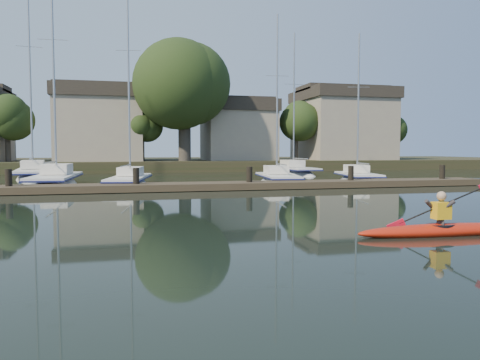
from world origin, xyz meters
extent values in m
plane|color=black|center=(0.00, 0.00, 0.00)|extent=(160.00, 160.00, 0.00)
ellipsoid|color=#B6260E|center=(4.40, -0.30, 0.11)|extent=(4.85, 0.83, 0.36)
cylinder|color=black|center=(4.24, -0.30, 0.23)|extent=(0.75, 0.75, 0.10)
imported|color=#2C272B|center=(4.24, -0.30, 0.61)|extent=(0.26, 0.39, 1.05)
cube|color=gold|center=(4.24, -0.30, 0.62)|extent=(0.42, 0.32, 0.43)
sphere|color=tan|center=(4.24, -0.30, 0.99)|extent=(0.24, 0.24, 0.24)
cube|color=#483D29|center=(0.00, 14.00, 0.20)|extent=(34.00, 2.00, 0.35)
cylinder|color=black|center=(-9.00, 14.00, 0.30)|extent=(0.32, 0.32, 1.80)
cylinder|color=black|center=(-3.00, 14.00, 0.30)|extent=(0.32, 0.32, 1.80)
cylinder|color=black|center=(3.00, 14.00, 0.30)|extent=(0.32, 0.32, 1.80)
cylinder|color=black|center=(9.00, 14.00, 0.30)|extent=(0.32, 0.32, 1.80)
cylinder|color=black|center=(15.00, 14.00, 0.30)|extent=(0.32, 0.32, 1.80)
ellipsoid|color=silver|center=(-7.55, 18.74, -0.37)|extent=(2.54, 9.08, 2.01)
cube|color=silver|center=(-7.55, 18.74, 0.58)|extent=(2.38, 7.46, 0.15)
cube|color=navy|center=(-7.55, 18.74, 0.50)|extent=(2.47, 7.64, 0.08)
cube|color=silver|center=(-7.53, 19.28, 0.98)|extent=(1.57, 2.57, 0.58)
cylinder|color=#9EA0A5|center=(-7.54, 19.01, 7.00)|extent=(0.13, 0.13, 12.72)
cylinder|color=#9EA0A5|center=(-7.59, 17.39, 1.43)|extent=(0.20, 3.43, 0.08)
cylinder|color=#9EA0A5|center=(-7.54, 19.01, 8.52)|extent=(1.70, 0.09, 0.03)
ellipsoid|color=silver|center=(-3.32, 17.77, -0.32)|extent=(3.19, 8.42, 1.74)
cube|color=silver|center=(-3.32, 17.77, 0.50)|extent=(2.87, 6.94, 0.13)
cube|color=navy|center=(-3.32, 17.77, 0.43)|extent=(2.96, 7.12, 0.07)
cube|color=silver|center=(-3.24, 18.25, 0.84)|extent=(1.63, 2.47, 0.50)
cylinder|color=#9EA0A5|center=(-3.28, 18.01, 6.48)|extent=(0.11, 0.11, 11.87)
cylinder|color=#9EA0A5|center=(-3.51, 16.55, 1.23)|extent=(0.56, 3.10, 0.07)
cylinder|color=#9EA0A5|center=(-3.28, 18.01, 7.91)|extent=(1.45, 0.26, 0.03)
ellipsoid|color=silver|center=(5.81, 17.71, -0.32)|extent=(2.70, 7.45, 1.73)
cube|color=silver|center=(5.81, 17.71, 0.50)|extent=(2.46, 6.14, 0.13)
cube|color=navy|center=(5.81, 17.71, 0.43)|extent=(2.55, 6.29, 0.07)
cube|color=silver|center=(5.85, 18.14, 0.84)|extent=(1.49, 2.17, 0.50)
cylinder|color=#9EA0A5|center=(5.83, 17.92, 5.56)|extent=(0.11, 0.11, 10.02)
cylinder|color=#9EA0A5|center=(5.69, 16.62, 1.23)|extent=(0.37, 2.76, 0.07)
cylinder|color=#9EA0A5|center=(5.83, 17.92, 6.76)|extent=(1.45, 0.19, 0.03)
ellipsoid|color=silver|center=(11.46, 17.82, -0.32)|extent=(3.08, 6.67, 1.74)
cube|color=silver|center=(11.46, 17.82, 0.50)|extent=(2.78, 5.52, 0.13)
cube|color=navy|center=(11.46, 17.82, 0.43)|extent=(2.88, 5.66, 0.07)
cube|color=silver|center=(11.53, 18.20, 0.84)|extent=(1.60, 2.01, 0.50)
cylinder|color=#9EA0A5|center=(11.49, 18.01, 5.14)|extent=(0.11, 0.11, 9.18)
cylinder|color=#9EA0A5|center=(11.28, 16.87, 1.24)|extent=(0.52, 2.41, 0.07)
cylinder|color=#9EA0A5|center=(11.49, 18.01, 6.24)|extent=(1.45, 0.30, 0.03)
ellipsoid|color=silver|center=(-10.16, 26.24, -0.39)|extent=(3.61, 10.16, 2.10)
cube|color=silver|center=(-10.16, 26.24, 0.61)|extent=(3.26, 8.37, 0.15)
cube|color=navy|center=(-10.16, 26.24, 0.52)|extent=(3.38, 8.58, 0.09)
cube|color=silver|center=(-10.24, 26.83, 1.02)|extent=(1.90, 2.96, 0.61)
cylinder|color=#9EA0A5|center=(-10.20, 26.54, 7.84)|extent=(0.13, 0.13, 14.35)
cylinder|color=#9EA0A5|center=(-9.97, 24.77, 1.49)|extent=(0.58, 3.75, 0.09)
cylinder|color=#9EA0A5|center=(-10.20, 26.54, 9.56)|extent=(1.76, 0.27, 0.03)
ellipsoid|color=silver|center=(10.35, 26.93, -0.36)|extent=(2.35, 8.25, 1.95)
cube|color=silver|center=(10.35, 26.93, 0.56)|extent=(2.21, 6.77, 0.14)
cube|color=navy|center=(10.35, 26.93, 0.48)|extent=(2.30, 6.93, 0.08)
cube|color=silver|center=(10.33, 27.43, 0.94)|extent=(1.49, 2.33, 0.56)
cylinder|color=#9EA0A5|center=(10.34, 27.18, 6.25)|extent=(0.12, 0.12, 11.27)
cylinder|color=#9EA0A5|center=(10.37, 25.70, 1.38)|extent=(0.16, 3.12, 0.08)
cylinder|color=#9EA0A5|center=(10.34, 27.18, 7.60)|extent=(1.64, 0.07, 0.03)
cube|color=#242D16|center=(0.00, 44.00, 0.50)|extent=(90.00, 24.00, 1.00)
cube|color=gray|center=(-6.00, 38.00, 4.00)|extent=(8.00, 8.00, 6.00)
cube|color=#322C24|center=(-6.00, 38.00, 7.60)|extent=(8.40, 8.40, 1.20)
cube|color=gray|center=(8.00, 38.00, 3.50)|extent=(7.00, 7.00, 5.00)
cube|color=#322C24|center=(8.00, 38.00, 6.60)|extent=(7.35, 7.35, 1.20)
cube|color=gray|center=(20.00, 38.00, 4.25)|extent=(9.00, 9.00, 6.50)
cube|color=#322C24|center=(20.00, 38.00, 8.10)|extent=(9.45, 9.45, 1.20)
cylinder|color=#454037|center=(2.00, 35.00, 3.50)|extent=(1.20, 1.20, 5.00)
sphere|color=black|center=(2.00, 35.00, 8.50)|extent=(8.50, 8.50, 8.50)
cylinder|color=#454037|center=(-14.00, 36.00, 2.50)|extent=(0.48, 0.48, 3.00)
sphere|color=black|center=(-14.00, 36.00, 5.00)|extent=(3.40, 3.40, 3.40)
cylinder|color=#454037|center=(-2.00, 35.50, 2.40)|extent=(0.38, 0.38, 2.80)
sphere|color=black|center=(-2.00, 35.50, 4.60)|extent=(2.72, 2.72, 2.72)
cylinder|color=#454037|center=(14.00, 36.50, 2.60)|extent=(0.50, 0.50, 3.20)
sphere|color=black|center=(14.00, 36.50, 5.25)|extent=(3.57, 3.57, 3.57)
cylinder|color=#454037|center=(24.00, 35.00, 2.30)|extent=(0.41, 0.41, 2.60)
sphere|color=black|center=(24.00, 35.00, 4.45)|extent=(2.89, 2.89, 2.89)
camera|label=1|loc=(-3.41, -10.45, 2.17)|focal=35.00mm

